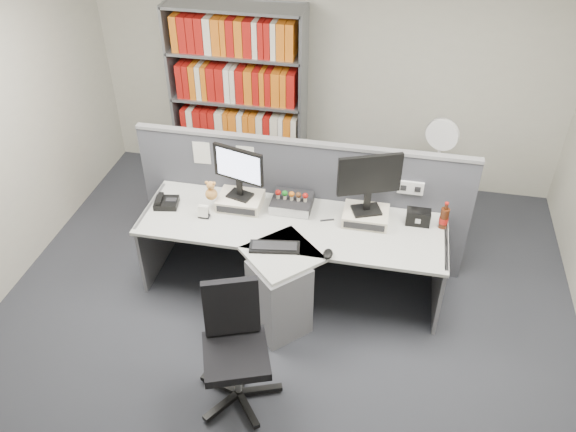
% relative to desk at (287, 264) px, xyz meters
% --- Properties ---
extents(ground, '(5.50, 5.50, 0.00)m').
position_rel_desk_xyz_m(ground, '(0.00, -0.60, -0.46)').
color(ground, '#31333A').
rests_on(ground, ground).
extents(room_shell, '(5.04, 5.54, 2.72)m').
position_rel_desk_xyz_m(room_shell, '(0.00, -0.60, 1.33)').
color(room_shell, '#BAB7A6').
rests_on(room_shell, ground).
extents(partition, '(3.00, 0.08, 1.27)m').
position_rel_desk_xyz_m(partition, '(0.00, 0.65, 0.19)').
color(partition, '#494B53').
rests_on(partition, ground).
extents(desk, '(2.60, 1.20, 0.72)m').
position_rel_desk_xyz_m(desk, '(0.00, 0.00, 0.00)').
color(desk, beige).
rests_on(desk, ground).
extents(monitor_riser_left, '(0.38, 0.31, 0.10)m').
position_rel_desk_xyz_m(monitor_riser_left, '(-0.49, 0.38, 0.31)').
color(monitor_riser_left, beige).
rests_on(monitor_riser_left, desk).
extents(monitor_riser_right, '(0.38, 0.31, 0.10)m').
position_rel_desk_xyz_m(monitor_riser_right, '(0.61, 0.38, 0.31)').
color(monitor_riser_right, beige).
rests_on(monitor_riser_right, desk).
extents(monitor_left, '(0.46, 0.20, 0.48)m').
position_rel_desk_xyz_m(monitor_left, '(-0.49, 0.38, 0.65)').
color(monitor_left, black).
rests_on(monitor_left, monitor_riser_left).
extents(monitor_right, '(0.51, 0.24, 0.54)m').
position_rel_desk_xyz_m(monitor_right, '(0.60, 0.38, 0.69)').
color(monitor_right, black).
rests_on(monitor_right, monitor_riser_right).
extents(desktop_pc, '(0.35, 0.31, 0.09)m').
position_rel_desk_xyz_m(desktop_pc, '(-0.05, 0.45, 0.31)').
color(desktop_pc, black).
rests_on(desktop_pc, desk).
extents(figurines, '(0.29, 0.05, 0.09)m').
position_rel_desk_xyz_m(figurines, '(-0.05, 0.43, 0.41)').
color(figurines, beige).
rests_on(figurines, desktop_pc).
extents(keyboard, '(0.42, 0.21, 0.03)m').
position_rel_desk_xyz_m(keyboard, '(-0.07, -0.13, 0.28)').
color(keyboard, black).
rests_on(keyboard, desk).
extents(mouse, '(0.08, 0.12, 0.05)m').
position_rel_desk_xyz_m(mouse, '(0.36, -0.14, 0.29)').
color(mouse, black).
rests_on(mouse, desk).
extents(desk_phone, '(0.23, 0.22, 0.09)m').
position_rel_desk_xyz_m(desk_phone, '(-1.14, 0.25, 0.30)').
color(desk_phone, black).
rests_on(desk_phone, desk).
extents(desk_calendar, '(0.10, 0.07, 0.12)m').
position_rel_desk_xyz_m(desk_calendar, '(-0.76, 0.16, 0.31)').
color(desk_calendar, black).
rests_on(desk_calendar, desk).
extents(plush_toy, '(0.11, 0.11, 0.18)m').
position_rel_desk_xyz_m(plush_toy, '(-0.72, 0.29, 0.44)').
color(plush_toy, '#C48741').
rests_on(plush_toy, monitor_riser_left).
extents(speaker, '(0.20, 0.11, 0.13)m').
position_rel_desk_xyz_m(speaker, '(1.04, 0.43, 0.33)').
color(speaker, black).
rests_on(speaker, desk).
extents(cola_bottle, '(0.08, 0.08, 0.25)m').
position_rel_desk_xyz_m(cola_bottle, '(1.25, 0.43, 0.36)').
color(cola_bottle, '#3F190A').
rests_on(cola_bottle, desk).
extents(shelving_unit, '(1.41, 0.40, 2.00)m').
position_rel_desk_xyz_m(shelving_unit, '(-0.90, 1.85, 0.52)').
color(shelving_unit, gray).
rests_on(shelving_unit, ground).
extents(filing_cabinet, '(0.45, 0.61, 0.70)m').
position_rel_desk_xyz_m(filing_cabinet, '(1.20, 1.40, -0.11)').
color(filing_cabinet, gray).
rests_on(filing_cabinet, ground).
extents(desk_fan, '(0.31, 0.19, 0.53)m').
position_rel_desk_xyz_m(desk_fan, '(1.20, 1.40, 0.57)').
color(desk_fan, white).
rests_on(desk_fan, filing_cabinet).
extents(office_chair, '(0.64, 0.63, 0.96)m').
position_rel_desk_xyz_m(office_chair, '(-0.18, -0.97, 0.06)').
color(office_chair, silver).
rests_on(office_chair, ground).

